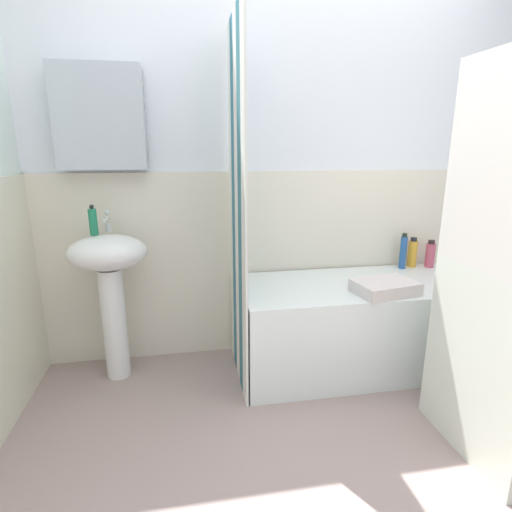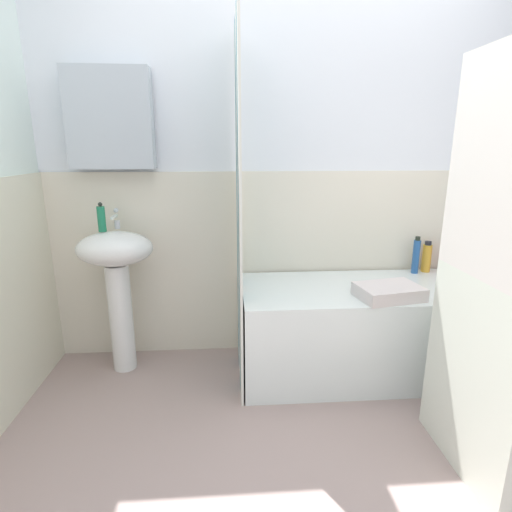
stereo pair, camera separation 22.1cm
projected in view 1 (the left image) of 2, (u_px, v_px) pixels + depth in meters
The scene contains 11 objects.
ground_plane at pixel (355, 486), 1.68m from camera, with size 4.80×5.60×0.04m, color #A38B86.
wall_back_tiled at pixel (276, 180), 2.57m from camera, with size 3.60×0.18×2.40m.
sink at pixel (110, 275), 2.31m from camera, with size 0.44×0.34×0.87m.
faucet at pixel (107, 222), 2.31m from camera, with size 0.03×0.12×0.12m.
soap_dispenser at pixel (93, 221), 2.23m from camera, with size 0.05×0.05×0.17m.
bathtub at pixel (356, 325), 2.52m from camera, with size 1.44×0.65×0.55m, color white.
shower_curtain at pixel (237, 212), 2.21m from camera, with size 0.01×0.65×2.00m.
body_wash_bottle at pixel (430, 254), 2.76m from camera, with size 0.06×0.06×0.19m.
conditioner_bottle at pixel (412, 253), 2.77m from camera, with size 0.06×0.06×0.20m.
lotion_bottle at pixel (403, 252), 2.72m from camera, with size 0.04×0.04×0.24m.
towel_folded at pixel (385, 287), 2.27m from camera, with size 0.33×0.23×0.07m, color silver.
Camera 1 is at (-0.65, -1.28, 1.34)m, focal length 28.38 mm.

